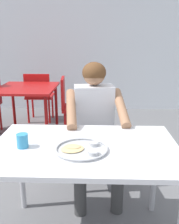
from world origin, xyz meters
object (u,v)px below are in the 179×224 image
object	(u,v)px
drinking_cup	(22,140)
chair_red_right	(71,103)
thali_tray	(82,149)
chair_foreground	(93,134)
table_background_red	(27,93)
chair_red_far	(39,94)
table_foreground	(85,156)
diner_foreground	(95,119)

from	to	relation	value
drinking_cup	chair_red_right	bearing A→B (deg)	87.48
thali_tray	chair_foreground	size ratio (longest dim) A/B	0.39
table_background_red	chair_red_far	xyz separation A→B (m)	(0.01, 0.64, -0.15)
table_foreground	chair_red_right	distance (m)	1.98
thali_tray	diner_foreground	xyz separation A→B (m)	(0.07, 0.66, -0.03)
drinking_cup	chair_red_right	xyz separation A→B (m)	(0.09, 1.99, -0.28)
drinking_cup	table_background_red	distance (m)	2.05
chair_red_far	chair_red_right	bearing A→B (deg)	-45.95
table_foreground	thali_tray	size ratio (longest dim) A/B	3.69
table_foreground	chair_red_far	xyz separation A→B (m)	(-0.90, 2.58, -0.16)
drinking_cup	table_background_red	bearing A→B (deg)	104.93
table_background_red	chair_red_far	bearing A→B (deg)	88.97
chair_foreground	chair_red_right	distance (m)	1.19
thali_tray	drinking_cup	bearing A→B (deg)	174.88
thali_tray	drinking_cup	size ratio (longest dim) A/B	3.64
diner_foreground	chair_red_right	distance (m)	1.43
table_foreground	chair_red_right	size ratio (longest dim) A/B	1.41
table_foreground	thali_tray	distance (m)	0.11
chair_red_right	thali_tray	bearing A→B (deg)	-82.01
thali_tray	table_background_red	distance (m)	2.20
chair_red_right	chair_red_far	size ratio (longest dim) A/B	1.03
table_foreground	table_background_red	size ratio (longest dim) A/B	1.35
diner_foreground	chair_red_right	size ratio (longest dim) A/B	1.40
thali_tray	chair_red_far	bearing A→B (deg)	108.51
table_background_red	chair_red_right	xyz separation A→B (m)	(0.61, 0.02, -0.14)
table_foreground	diner_foreground	distance (m)	0.59
chair_foreground	diner_foreground	size ratio (longest dim) A/B	0.71
drinking_cup	diner_foreground	xyz separation A→B (m)	(0.44, 0.63, -0.06)
table_foreground	diner_foreground	world-z (taller)	diner_foreground
thali_tray	chair_red_right	size ratio (longest dim) A/B	0.38
drinking_cup	diner_foreground	world-z (taller)	diner_foreground
drinking_cup	chair_foreground	bearing A→B (deg)	63.45
drinking_cup	table_foreground	bearing A→B (deg)	5.81
diner_foreground	table_background_red	size ratio (longest dim) A/B	1.34
table_foreground	chair_red_far	world-z (taller)	chair_red_far
thali_tray	chair_red_far	size ratio (longest dim) A/B	0.39
diner_foreground	chair_red_right	bearing A→B (deg)	104.64
chair_foreground	chair_red_right	world-z (taller)	chair_red_right
thali_tray	drinking_cup	distance (m)	0.38
diner_foreground	table_background_red	distance (m)	1.66
table_foreground	diner_foreground	size ratio (longest dim) A/B	1.01
table_foreground	drinking_cup	bearing A→B (deg)	-174.19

